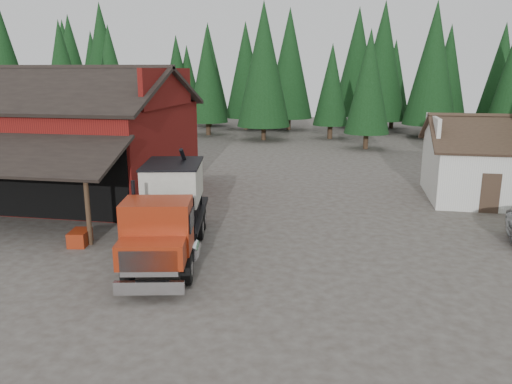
# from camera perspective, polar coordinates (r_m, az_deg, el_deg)

# --- Properties ---
(ground) EXTENTS (120.00, 120.00, 0.00)m
(ground) POSITION_cam_1_polar(r_m,az_deg,el_deg) (17.60, -5.36, -9.41)
(ground) COLOR #433B35
(ground) RESTS_ON ground
(red_barn) EXTENTS (12.80, 13.63, 7.18)m
(red_barn) POSITION_cam_1_polar(r_m,az_deg,el_deg) (30.11, -20.67, 4.85)
(red_barn) COLOR maroon
(red_barn) RESTS_ON ground
(farmhouse) EXTENTS (8.60, 6.42, 4.65)m
(farmhouse) POSITION_cam_1_polar(r_m,az_deg,el_deg) (30.19, 26.72, 2.30)
(farmhouse) COLOR silver
(farmhouse) RESTS_ON ground
(conifer_backdrop) EXTENTS (76.00, 16.00, 16.00)m
(conifer_backdrop) POSITION_cam_1_polar(r_m,az_deg,el_deg) (58.11, 6.15, 6.90)
(conifer_backdrop) COLOR black
(conifer_backdrop) RESTS_ON ground
(near_pine_a) EXTENTS (4.40, 4.40, 11.40)m
(near_pine_a) POSITION_cam_1_polar(r_m,az_deg,el_deg) (51.00, -21.23, 12.31)
(near_pine_a) COLOR #382619
(near_pine_a) RESTS_ON ground
(near_pine_b) EXTENTS (3.96, 3.96, 10.40)m
(near_pine_b) POSITION_cam_1_polar(r_m,az_deg,el_deg) (45.55, 12.77, 12.18)
(near_pine_b) COLOR #382619
(near_pine_b) RESTS_ON ground
(near_pine_d) EXTENTS (5.28, 5.28, 13.40)m
(near_pine_d) POSITION_cam_1_polar(r_m,az_deg,el_deg) (50.26, 0.90, 14.35)
(near_pine_d) COLOR #382619
(near_pine_d) RESTS_ON ground
(feed_truck) EXTENTS (3.94, 8.75, 3.82)m
(feed_truck) POSITION_cam_1_polar(r_m,az_deg,el_deg) (19.17, -9.95, -1.93)
(feed_truck) COLOR black
(feed_truck) RESTS_ON ground
(equip_box) EXTENTS (0.87, 1.20, 0.60)m
(equip_box) POSITION_cam_1_polar(r_m,az_deg,el_deg) (21.51, -19.49, -4.94)
(equip_box) COLOR maroon
(equip_box) RESTS_ON ground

